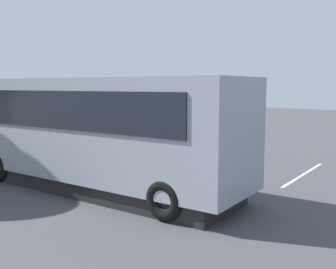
% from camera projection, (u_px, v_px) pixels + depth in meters
% --- Properties ---
extents(ground_plane, '(80.00, 80.00, 0.00)m').
position_uv_depth(ground_plane, '(154.00, 161.00, 15.99)').
color(ground_plane, '#424247').
extents(tour_bus, '(9.38, 2.99, 3.25)m').
position_uv_depth(tour_bus, '(96.00, 134.00, 11.41)').
color(tour_bus, '#8C939E').
rests_on(tour_bus, ground_plane).
extents(spectator_far_left, '(0.57, 0.38, 1.75)m').
position_uv_depth(spectator_far_left, '(170.00, 145.00, 13.29)').
color(spectator_far_left, '#473823').
rests_on(spectator_far_left, ground_plane).
extents(spectator_left, '(0.57, 0.38, 1.76)m').
position_uv_depth(spectator_left, '(146.00, 142.00, 13.99)').
color(spectator_left, '#473823').
rests_on(spectator_left, ground_plane).
extents(spectator_centre, '(0.58, 0.35, 1.78)m').
position_uv_depth(spectator_centre, '(128.00, 139.00, 14.64)').
color(spectator_centre, black).
rests_on(spectator_centre, ground_plane).
extents(parked_motorcycle_silver, '(2.05, 0.58, 0.99)m').
position_uv_depth(parked_motorcycle_silver, '(205.00, 172.00, 11.76)').
color(parked_motorcycle_silver, black).
rests_on(parked_motorcycle_silver, ground_plane).
extents(stunt_motorcycle, '(2.04, 0.68, 1.23)m').
position_uv_depth(stunt_motorcycle, '(159.00, 137.00, 18.83)').
color(stunt_motorcycle, black).
rests_on(stunt_motorcycle, ground_plane).
extents(bay_line_a, '(0.29, 4.42, 0.01)m').
position_uv_depth(bay_line_a, '(304.00, 174.00, 13.54)').
color(bay_line_a, white).
rests_on(bay_line_a, ground_plane).
extents(bay_line_b, '(0.30, 4.74, 0.01)m').
position_uv_depth(bay_line_b, '(236.00, 165.00, 15.16)').
color(bay_line_b, white).
rests_on(bay_line_b, ground_plane).
extents(bay_line_c, '(0.31, 4.96, 0.01)m').
position_uv_depth(bay_line_c, '(180.00, 157.00, 16.77)').
color(bay_line_c, white).
rests_on(bay_line_c, ground_plane).
extents(bay_line_d, '(0.26, 3.82, 0.01)m').
position_uv_depth(bay_line_d, '(135.00, 151.00, 18.38)').
color(bay_line_d, white).
rests_on(bay_line_d, ground_plane).
extents(bay_line_e, '(0.30, 4.78, 0.01)m').
position_uv_depth(bay_line_e, '(97.00, 146.00, 19.99)').
color(bay_line_e, white).
rests_on(bay_line_e, ground_plane).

